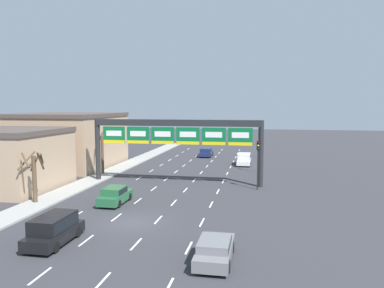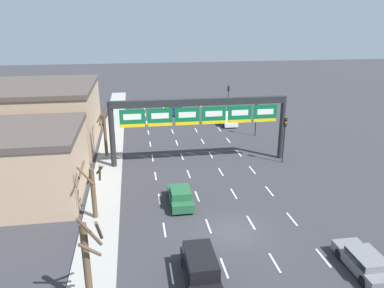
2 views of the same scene
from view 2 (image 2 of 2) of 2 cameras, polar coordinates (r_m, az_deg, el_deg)
name	(u,v)px [view 2 (image 2 of 2)]	position (r m, az deg, el deg)	size (l,w,h in m)	color
ground_plane	(233,231)	(28.17, 6.31, -13.10)	(220.00, 220.00, 0.00)	#333338
sidewalk_left	(98,242)	(27.48, -14.16, -14.32)	(2.80, 110.00, 0.15)	#999993
lane_dashes	(200,164)	(39.97, 1.29, -3.04)	(10.02, 67.00, 0.01)	white
sign_gantry	(200,113)	(38.72, 1.24, 4.67)	(18.66, 0.70, 6.97)	#232628
building_near	(8,164)	(35.21, -26.29, -2.77)	(12.33, 10.22, 6.13)	tan
building_far	(40,115)	(48.47, -22.17, 4.06)	(13.18, 14.86, 7.41)	tan
car_green	(180,196)	(31.28, -1.80, -7.90)	(1.82, 4.22, 1.50)	#235B38
car_grey	(364,261)	(26.11, 24.79, -15.91)	(1.87, 4.47, 1.28)	slate
suv_black	(200,266)	(23.05, 1.29, -18.05)	(1.90, 4.44, 1.80)	black
suv_white	(228,119)	(54.77, 5.47, 3.89)	(1.91, 4.67, 1.62)	silver
car_navy	(176,109)	(60.87, -2.39, 5.31)	(1.94, 4.27, 1.41)	#19234C
traffic_light_near_gantry	(228,93)	(62.36, 5.58, 7.75)	(0.30, 0.35, 4.30)	black
traffic_light_mid_block	(285,131)	(40.38, 13.95, 1.89)	(0.30, 0.35, 4.94)	black
traffic_light_far_end	(256,111)	(49.23, 9.80, 5.03)	(0.30, 0.35, 4.79)	black
tree_bare_closest	(105,132)	(42.20, -13.18, 1.85)	(1.43, 1.56, 5.71)	brown
tree_bare_second	(88,259)	(20.86, -15.56, -16.56)	(1.19, 1.77, 5.67)	brown
tree_bare_third	(93,187)	(29.34, -14.91, -6.37)	(2.16, 2.24, 4.46)	brown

